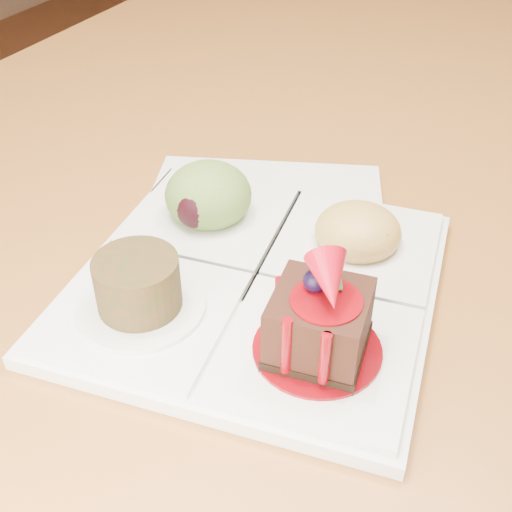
% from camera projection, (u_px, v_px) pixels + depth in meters
% --- Properties ---
extents(ground, '(6.00, 6.00, 0.00)m').
position_uv_depth(ground, '(307.00, 455.00, 1.28)').
color(ground, '#5A2F19').
extents(dining_table, '(1.00, 1.80, 0.75)m').
position_uv_depth(dining_table, '(331.00, 150.00, 0.87)').
color(dining_table, '#976527').
rests_on(dining_table, ground).
extents(sampler_plate, '(0.31, 0.31, 0.11)m').
position_uv_depth(sampler_plate, '(256.00, 265.00, 0.52)').
color(sampler_plate, white).
rests_on(sampler_plate, dining_table).
extents(second_plate, '(0.29, 0.29, 0.01)m').
position_uv_depth(second_plate, '(261.00, 226.00, 0.60)').
color(second_plate, white).
rests_on(second_plate, dining_table).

